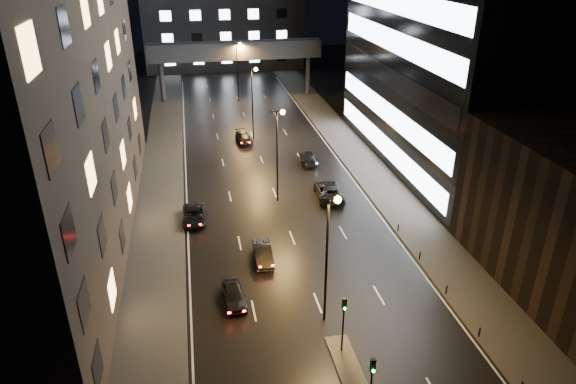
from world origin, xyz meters
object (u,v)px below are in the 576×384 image
Objects in this scene: car_away_d at (244,138)px; car_toward_a at (329,191)px; car_toward_b at (308,158)px; car_away_b at (263,253)px; car_away_c at (194,215)px; car_away_a at (234,295)px.

car_away_d is 0.80× the size of car_toward_a.
car_toward_a is 10.20m from car_toward_b.
car_away_b is 0.89× the size of car_toward_b.
car_away_d is (1.77, 30.04, -0.04)m from car_away_b.
car_away_b is 10.05m from car_away_c.
car_away_b is at bearing 56.29° from car_away_a.
car_toward_b reaches higher than car_away_c.
car_toward_a is at bearing -75.29° from car_away_d.
car_toward_b reaches higher than car_away_d.
car_away_c is 14.85m from car_toward_a.
car_away_b is at bearing -99.00° from car_away_d.
car_away_a is 20.24m from car_toward_a.
car_away_b is (3.08, 5.48, 0.03)m from car_away_a.
car_toward_b is at bearing -57.14° from car_away_d.
car_away_c is 0.85× the size of car_toward_a.
car_toward_b is (14.66, 12.79, 0.02)m from car_away_c.
car_away_c is at bearing 14.13° from car_toward_a.
car_toward_b is at bearing -86.15° from car_toward_a.
car_toward_a is (7.12, -19.20, 0.13)m from car_away_d.
car_toward_a reaches higher than car_toward_b.
car_away_a is 13.99m from car_away_c.
car_away_d is (7.50, 21.79, -0.01)m from car_away_c.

